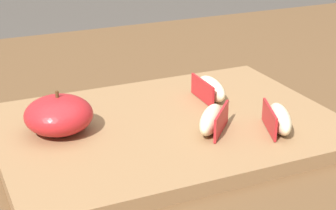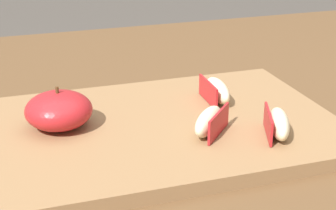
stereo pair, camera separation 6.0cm
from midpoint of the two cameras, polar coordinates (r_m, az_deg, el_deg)
dining_table at (r=0.72m, az=7.25°, el=-7.57°), size 1.46×0.90×0.74m
cutting_board at (r=0.61m, az=2.81°, el=-2.45°), size 0.37×0.27×0.02m
apple_half_skin_up at (r=0.59m, az=-8.47°, el=-0.60°), size 0.07×0.07×0.05m
apple_wedge_front at (r=0.58m, az=7.31°, el=-1.78°), size 0.06×0.06×0.03m
apple_wedge_middle at (r=0.66m, az=7.75°, el=1.31°), size 0.02×0.06×0.03m
apple_wedge_near_knife at (r=0.59m, az=14.26°, el=-1.97°), size 0.04×0.06×0.03m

